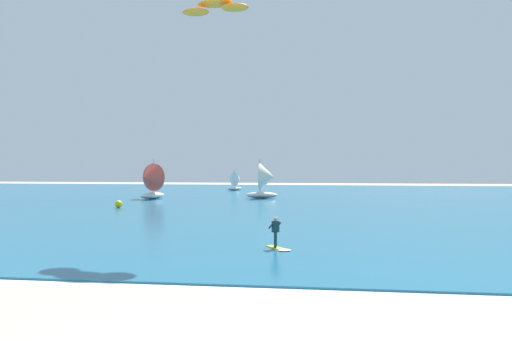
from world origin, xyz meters
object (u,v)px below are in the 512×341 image
(marker_buoy, at_px, (119,204))
(sailboat_near_shore, at_px, (237,181))
(kitesurfer, at_px, (277,237))
(sailboat_anchored_offshore, at_px, (149,181))
(kite, at_px, (215,7))
(sailboat_heeled_over, at_px, (266,180))

(marker_buoy, bearing_deg, sailboat_near_shore, 79.99)
(kitesurfer, relative_size, sailboat_anchored_offshore, 0.36)
(marker_buoy, bearing_deg, kite, -51.27)
(kite, xyz_separation_m, sailboat_heeled_over, (-0.31, 33.93, -12.06))
(kitesurfer, xyz_separation_m, kite, (-4.35, 4.56, 13.89))
(kitesurfer, distance_m, sailboat_near_shore, 59.76)
(kitesurfer, height_order, sailboat_near_shore, sailboat_near_shore)
(sailboat_heeled_over, relative_size, marker_buoy, 6.91)
(sailboat_near_shore, height_order, marker_buoy, sailboat_near_shore)
(marker_buoy, bearing_deg, sailboat_anchored_offshore, 95.69)
(sailboat_near_shore, distance_m, sailboat_heeled_over, 21.36)
(kitesurfer, bearing_deg, sailboat_anchored_offshore, 119.44)
(sailboat_heeled_over, bearing_deg, kite, -89.48)
(kite, distance_m, sailboat_near_shore, 55.99)
(kite, bearing_deg, sailboat_heeled_over, 90.52)
(sailboat_near_shore, distance_m, marker_buoy, 36.96)
(sailboat_anchored_offshore, xyz_separation_m, marker_buoy, (1.28, -12.80, -2.04))
(sailboat_heeled_over, bearing_deg, sailboat_anchored_offshore, -166.77)
(kite, xyz_separation_m, sailboat_anchored_offshore, (-15.38, 30.39, -12.07))
(sailboat_heeled_over, height_order, marker_buoy, sailboat_heeled_over)
(sailboat_heeled_over, xyz_separation_m, marker_buoy, (-13.80, -16.34, -2.05))
(kitesurfer, xyz_separation_m, sailboat_heeled_over, (-4.65, 38.50, 1.83))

